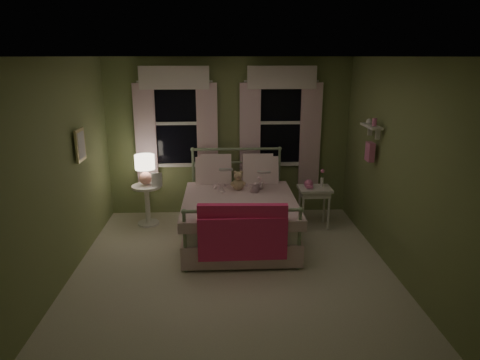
{
  "coord_description": "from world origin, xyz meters",
  "views": [
    {
      "loc": [
        -0.14,
        -4.91,
        2.6
      ],
      "look_at": [
        0.12,
        0.6,
        1.0
      ],
      "focal_mm": 32.0,
      "sensor_mm": 36.0,
      "label": 1
    }
  ],
  "objects_px": {
    "bed": "(239,214)",
    "table_lamp": "(145,167)",
    "child_right": "(256,171)",
    "child_left": "(219,171)",
    "nightstand_left": "(147,199)",
    "nightstand_right": "(314,194)",
    "teddy_bear": "(238,182)"
  },
  "relations": [
    {
      "from": "nightstand_right",
      "to": "teddy_bear",
      "type": "bearing_deg",
      "value": -174.18
    },
    {
      "from": "child_right",
      "to": "nightstand_right",
      "type": "xyz_separation_m",
      "value": [
        0.91,
        -0.04,
        -0.37
      ]
    },
    {
      "from": "child_left",
      "to": "nightstand_left",
      "type": "bearing_deg",
      "value": -17.32
    },
    {
      "from": "child_left",
      "to": "nightstand_right",
      "type": "relative_size",
      "value": 1.08
    },
    {
      "from": "child_right",
      "to": "table_lamp",
      "type": "bearing_deg",
      "value": 5.63
    },
    {
      "from": "child_left",
      "to": "table_lamp",
      "type": "relative_size",
      "value": 1.46
    },
    {
      "from": "child_left",
      "to": "bed",
      "type": "bearing_deg",
      "value": 116.02
    },
    {
      "from": "child_left",
      "to": "table_lamp",
      "type": "xyz_separation_m",
      "value": [
        -1.15,
        0.2,
        0.04
      ]
    },
    {
      "from": "bed",
      "to": "child_right",
      "type": "bearing_deg",
      "value": 56.4
    },
    {
      "from": "child_right",
      "to": "table_lamp",
      "type": "relative_size",
      "value": 1.48
    },
    {
      "from": "teddy_bear",
      "to": "nightstand_left",
      "type": "bearing_deg",
      "value": 166.03
    },
    {
      "from": "teddy_bear",
      "to": "nightstand_right",
      "type": "distance_m",
      "value": 1.22
    },
    {
      "from": "nightstand_right",
      "to": "child_right",
      "type": "bearing_deg",
      "value": 177.7
    },
    {
      "from": "nightstand_left",
      "to": "teddy_bear",
      "type": "bearing_deg",
      "value": -13.97
    },
    {
      "from": "child_left",
      "to": "nightstand_left",
      "type": "xyz_separation_m",
      "value": [
        -1.15,
        0.2,
        -0.5
      ]
    },
    {
      "from": "nightstand_left",
      "to": "nightstand_right",
      "type": "height_order",
      "value": "same"
    },
    {
      "from": "nightstand_left",
      "to": "nightstand_right",
      "type": "distance_m",
      "value": 2.64
    },
    {
      "from": "table_lamp",
      "to": "nightstand_right",
      "type": "xyz_separation_m",
      "value": [
        2.63,
        -0.23,
        -0.4
      ]
    },
    {
      "from": "teddy_bear",
      "to": "table_lamp",
      "type": "bearing_deg",
      "value": 166.03
    },
    {
      "from": "child_left",
      "to": "table_lamp",
      "type": "height_order",
      "value": "child_left"
    },
    {
      "from": "teddy_bear",
      "to": "nightstand_right",
      "type": "relative_size",
      "value": 0.48
    },
    {
      "from": "nightstand_left",
      "to": "table_lamp",
      "type": "relative_size",
      "value": 1.37
    },
    {
      "from": "bed",
      "to": "table_lamp",
      "type": "xyz_separation_m",
      "value": [
        -1.43,
        0.62,
        0.57
      ]
    },
    {
      "from": "teddy_bear",
      "to": "table_lamp",
      "type": "distance_m",
      "value": 1.48
    },
    {
      "from": "child_left",
      "to": "nightstand_right",
      "type": "xyz_separation_m",
      "value": [
        1.47,
        -0.04,
        -0.37
      ]
    },
    {
      "from": "nightstand_right",
      "to": "bed",
      "type": "bearing_deg",
      "value": -162.14
    },
    {
      "from": "teddy_bear",
      "to": "child_left",
      "type": "bearing_deg",
      "value": 150.5
    },
    {
      "from": "bed",
      "to": "child_left",
      "type": "xyz_separation_m",
      "value": [
        -0.28,
        0.42,
        0.53
      ]
    },
    {
      "from": "teddy_bear",
      "to": "nightstand_left",
      "type": "relative_size",
      "value": 0.48
    },
    {
      "from": "teddy_bear",
      "to": "table_lamp",
      "type": "relative_size",
      "value": 0.65
    },
    {
      "from": "bed",
      "to": "table_lamp",
      "type": "distance_m",
      "value": 1.66
    },
    {
      "from": "bed",
      "to": "child_left",
      "type": "distance_m",
      "value": 0.73
    }
  ]
}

